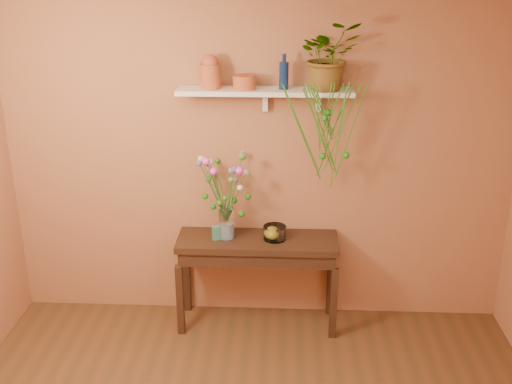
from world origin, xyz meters
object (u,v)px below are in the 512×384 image
spider_plant (329,56)px  glass_vase (227,225)px  blue_bottle (284,75)px  bouquet (224,179)px  sideboard (257,251)px  glass_bowl (275,233)px  terracotta_jug (210,72)px

spider_plant → glass_vase: bearing=-173.5°
spider_plant → blue_bottle: bearing=179.4°
blue_bottle → bouquet: blue_bottle is taller
sideboard → blue_bottle: blue_bottle is taller
bouquet → glass_vase: bearing=48.2°
blue_bottle → glass_vase: bearing=-168.4°
sideboard → glass_bowl: bearing=1.5°
sideboard → terracotta_jug: 1.45m
sideboard → terracotta_jug: terracotta_jug is taller
sideboard → bouquet: size_ratio=2.25×
terracotta_jug → blue_bottle: 0.54m
spider_plant → glass_bowl: spider_plant is taller
glass_vase → glass_bowl: size_ratio=1.40×
terracotta_jug → glass_bowl: terracotta_jug is taller
spider_plant → bouquet: spider_plant is taller
spider_plant → bouquet: 1.19m
blue_bottle → spider_plant: size_ratio=0.52×
sideboard → glass_vase: (-0.24, 0.01, 0.22)m
glass_bowl → spider_plant: bearing=13.7°
sideboard → terracotta_jug: bearing=165.6°
terracotta_jug → bouquet: size_ratio=0.44×
blue_bottle → glass_bowl: (-0.05, -0.09, -1.22)m
blue_bottle → terracotta_jug: bearing=-179.2°
blue_bottle → bouquet: (-0.44, -0.10, -0.78)m
glass_bowl → bouquet: bearing=-178.9°
bouquet → glass_bowl: bouquet is taller
bouquet → glass_bowl: 0.59m
terracotta_jug → bouquet: 0.80m
glass_bowl → sideboard: bearing=-178.5°
sideboard → glass_vase: bearing=177.8°
terracotta_jug → glass_bowl: bearing=-10.1°
terracotta_jug → spider_plant: spider_plant is taller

